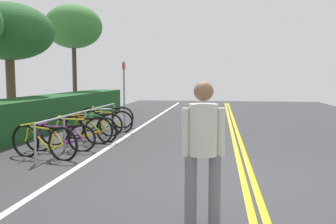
# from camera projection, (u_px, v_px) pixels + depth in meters

# --- Properties ---
(ground_plane) EXTENTS (39.70, 12.50, 0.05)m
(ground_plane) POSITION_uv_depth(u_px,v_px,m) (248.00, 182.00, 5.91)
(ground_plane) COLOR #353538
(centre_line_yellow_inner) EXTENTS (35.73, 0.10, 0.00)m
(centre_line_yellow_inner) POSITION_uv_depth(u_px,v_px,m) (253.00, 181.00, 5.89)
(centre_line_yellow_inner) COLOR gold
(centre_line_yellow_inner) RESTS_ON ground_plane
(centre_line_yellow_outer) EXTENTS (35.73, 0.10, 0.00)m
(centre_line_yellow_outer) POSITION_uv_depth(u_px,v_px,m) (243.00, 181.00, 5.92)
(centre_line_yellow_outer) COLOR gold
(centre_line_yellow_outer) RESTS_ON ground_plane
(bike_lane_stripe_white) EXTENTS (35.73, 0.12, 0.00)m
(bike_lane_stripe_white) POSITION_uv_depth(u_px,v_px,m) (67.00, 174.00, 6.34)
(bike_lane_stripe_white) COLOR white
(bike_lane_stripe_white) RESTS_ON ground_plane
(bike_rack) EXTENTS (5.42, 0.05, 0.81)m
(bike_rack) POSITION_uv_depth(u_px,v_px,m) (85.00, 118.00, 9.66)
(bike_rack) COLOR #9EA0A5
(bike_rack) RESTS_ON ground_plane
(bicycle_0) EXTENTS (0.55, 1.67, 0.75)m
(bicycle_0) POSITION_uv_depth(u_px,v_px,m) (44.00, 142.00, 7.50)
(bicycle_0) COLOR black
(bicycle_0) RESTS_ON ground_plane
(bicycle_1) EXTENTS (0.46, 1.65, 0.68)m
(bicycle_1) POSITION_uv_depth(u_px,v_px,m) (61.00, 138.00, 8.23)
(bicycle_1) COLOR black
(bicycle_1) RESTS_ON ground_plane
(bicycle_2) EXTENTS (0.58, 1.79, 0.76)m
(bicycle_2) POSITION_uv_depth(u_px,v_px,m) (77.00, 131.00, 9.04)
(bicycle_2) COLOR black
(bicycle_2) RESTS_ON ground_plane
(bicycle_3) EXTENTS (0.69, 1.70, 0.71)m
(bicycle_3) POSITION_uv_depth(u_px,v_px,m) (90.00, 128.00, 9.64)
(bicycle_3) COLOR black
(bicycle_3) RESTS_ON ground_plane
(bicycle_4) EXTENTS (0.46, 1.73, 0.72)m
(bicycle_4) POSITION_uv_depth(u_px,v_px,m) (93.00, 125.00, 10.35)
(bicycle_4) COLOR black
(bicycle_4) RESTS_ON ground_plane
(bicycle_5) EXTENTS (0.46, 1.73, 0.72)m
(bicycle_5) POSITION_uv_depth(u_px,v_px,m) (107.00, 121.00, 11.16)
(bicycle_5) COLOR black
(bicycle_5) RESTS_ON ground_plane
(bicycle_6) EXTENTS (0.65, 1.75, 0.76)m
(bicycle_6) POSITION_uv_depth(u_px,v_px,m) (106.00, 118.00, 11.94)
(bicycle_6) COLOR black
(bicycle_6) RESTS_ON ground_plane
(pedestrian) EXTENTS (0.32, 0.49, 1.66)m
(pedestrian) POSITION_uv_depth(u_px,v_px,m) (203.00, 144.00, 4.04)
(pedestrian) COLOR slate
(pedestrian) RESTS_ON ground_plane
(sign_post_far) EXTENTS (0.36, 0.06, 2.27)m
(sign_post_far) POSITION_uv_depth(u_px,v_px,m) (124.00, 87.00, 12.88)
(sign_post_far) COLOR gray
(sign_post_far) RESTS_ON ground_plane
(hedge_backdrop) EXTENTS (14.37, 1.40, 1.06)m
(hedge_backdrop) POSITION_uv_depth(u_px,v_px,m) (38.00, 114.00, 11.45)
(hedge_backdrop) COLOR #1C4C21
(hedge_backdrop) RESTS_ON ground_plane
(tree_far_right) EXTENTS (3.01, 3.01, 4.18)m
(tree_far_right) POSITION_uv_depth(u_px,v_px,m) (9.00, 32.00, 12.10)
(tree_far_right) COLOR brown
(tree_far_right) RESTS_ON ground_plane
(tree_extra) EXTENTS (2.72, 2.72, 5.12)m
(tree_extra) POSITION_uv_depth(u_px,v_px,m) (73.00, 27.00, 17.08)
(tree_extra) COLOR #473323
(tree_extra) RESTS_ON ground_plane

